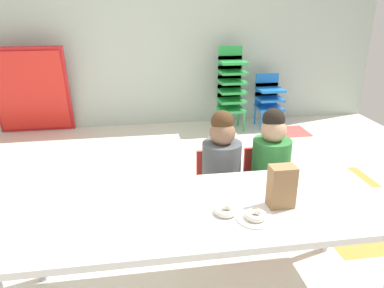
% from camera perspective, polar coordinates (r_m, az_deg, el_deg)
% --- Properties ---
extents(ground_plane, '(6.22, 4.91, 0.02)m').
position_cam_1_polar(ground_plane, '(2.97, -4.49, -11.53)').
color(ground_plane, silver).
extents(back_wall, '(6.22, 0.10, 2.65)m').
position_cam_1_polar(back_wall, '(4.96, -7.53, 17.88)').
color(back_wall, '#B2C1B7').
rests_on(back_wall, ground_plane).
extents(craft_table, '(1.98, 0.74, 0.60)m').
position_cam_1_polar(craft_table, '(1.98, 1.38, -10.66)').
color(craft_table, white).
rests_on(craft_table, ground_plane).
extents(seated_child_near_camera, '(0.34, 0.34, 0.92)m').
position_cam_1_polar(seated_child_near_camera, '(2.54, 4.43, -3.03)').
color(seated_child_near_camera, red).
rests_on(seated_child_near_camera, ground_plane).
extents(seated_child_middle_seat, '(0.33, 0.33, 0.92)m').
position_cam_1_polar(seated_child_middle_seat, '(2.64, 11.77, -2.49)').
color(seated_child_middle_seat, red).
rests_on(seated_child_middle_seat, ground_plane).
extents(kid_chair_green_stack, '(0.32, 0.30, 1.04)m').
position_cam_1_polar(kid_chair_green_stack, '(4.85, 5.93, 8.96)').
color(kid_chair_green_stack, green).
rests_on(kid_chair_green_stack, ground_plane).
extents(kid_chair_blue_stack, '(0.32, 0.30, 0.68)m').
position_cam_1_polar(kid_chair_blue_stack, '(5.04, 11.50, 7.00)').
color(kid_chair_blue_stack, blue).
rests_on(kid_chair_blue_stack, ground_plane).
extents(folded_activity_table, '(0.90, 0.29, 1.09)m').
position_cam_1_polar(folded_activity_table, '(5.02, -23.14, 7.35)').
color(folded_activity_table, red).
rests_on(folded_activity_table, ground_plane).
extents(paper_bag_brown, '(0.13, 0.09, 0.22)m').
position_cam_1_polar(paper_bag_brown, '(1.96, 13.38, -6.24)').
color(paper_bag_brown, '#9E754C').
rests_on(paper_bag_brown, craft_table).
extents(paper_plate_near_edge, '(0.18, 0.18, 0.01)m').
position_cam_1_polar(paper_plate_near_edge, '(1.87, 9.50, -11.07)').
color(paper_plate_near_edge, white).
rests_on(paper_plate_near_edge, craft_table).
extents(donut_powdered_on_plate, '(0.11, 0.11, 0.03)m').
position_cam_1_polar(donut_powdered_on_plate, '(1.86, 9.54, -10.56)').
color(donut_powdered_on_plate, white).
rests_on(donut_powdered_on_plate, craft_table).
extents(donut_powdered_loose, '(0.12, 0.12, 0.03)m').
position_cam_1_polar(donut_powdered_loose, '(1.90, 5.06, -9.99)').
color(donut_powdered_loose, white).
rests_on(donut_powdered_loose, craft_table).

